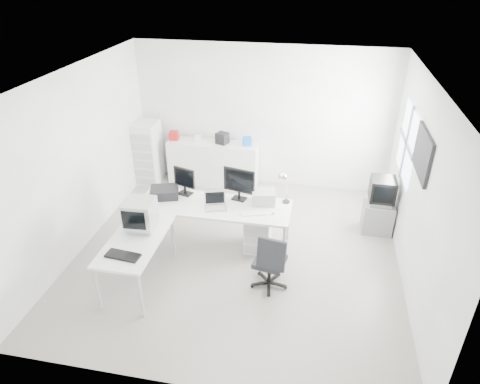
% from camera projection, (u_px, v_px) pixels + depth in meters
% --- Properties ---
extents(floor, '(5.00, 5.00, 0.01)m').
position_uv_depth(floor, '(238.00, 252.00, 6.87)').
color(floor, beige).
rests_on(floor, ground).
extents(ceiling, '(5.00, 5.00, 0.01)m').
position_uv_depth(ceiling, '(237.00, 78.00, 5.51)').
color(ceiling, white).
rests_on(ceiling, back_wall).
extents(back_wall, '(5.00, 0.02, 2.80)m').
position_uv_depth(back_wall, '(263.00, 118.00, 8.33)').
color(back_wall, white).
rests_on(back_wall, floor).
extents(left_wall, '(0.02, 5.00, 2.80)m').
position_uv_depth(left_wall, '(79.00, 161.00, 6.61)').
color(left_wall, white).
rests_on(left_wall, floor).
extents(right_wall, '(0.02, 5.00, 2.80)m').
position_uv_depth(right_wall, '(419.00, 191.00, 5.77)').
color(right_wall, white).
rests_on(right_wall, floor).
extents(window, '(0.02, 1.20, 1.10)m').
position_uv_depth(window, '(407.00, 143.00, 6.71)').
color(window, white).
rests_on(window, right_wall).
extents(wall_picture, '(0.04, 0.90, 0.60)m').
position_uv_depth(wall_picture, '(423.00, 153.00, 5.62)').
color(wall_picture, black).
rests_on(wall_picture, right_wall).
extents(main_desk, '(2.40, 0.80, 0.75)m').
position_uv_depth(main_desk, '(215.00, 225.00, 6.89)').
color(main_desk, silver).
rests_on(main_desk, floor).
extents(side_desk, '(0.70, 1.40, 0.75)m').
position_uv_depth(side_desk, '(138.00, 260.00, 6.09)').
color(side_desk, silver).
rests_on(side_desk, floor).
extents(drawer_pedestal, '(0.40, 0.50, 0.60)m').
position_uv_depth(drawer_pedestal, '(258.00, 232.00, 6.85)').
color(drawer_pedestal, silver).
rests_on(drawer_pedestal, floor).
extents(inkjet_printer, '(0.52, 0.46, 0.16)m').
position_uv_depth(inkjet_printer, '(165.00, 192.00, 6.90)').
color(inkjet_printer, black).
rests_on(inkjet_printer, main_desk).
extents(lcd_monitor_small, '(0.43, 0.33, 0.48)m').
position_uv_depth(lcd_monitor_small, '(185.00, 181.00, 6.90)').
color(lcd_monitor_small, black).
rests_on(lcd_monitor_small, main_desk).
extents(lcd_monitor_large, '(0.55, 0.32, 0.54)m').
position_uv_depth(lcd_monitor_large, '(239.00, 184.00, 6.73)').
color(lcd_monitor_large, black).
rests_on(lcd_monitor_large, main_desk).
extents(laptop, '(0.37, 0.37, 0.19)m').
position_uv_depth(laptop, '(216.00, 203.00, 6.57)').
color(laptop, '#B7B7BA').
rests_on(laptop, main_desk).
extents(white_keyboard, '(0.39, 0.22, 0.02)m').
position_uv_depth(white_keyboard, '(253.00, 214.00, 6.47)').
color(white_keyboard, silver).
rests_on(white_keyboard, main_desk).
extents(white_mouse, '(0.06, 0.06, 0.06)m').
position_uv_depth(white_mouse, '(274.00, 213.00, 6.45)').
color(white_mouse, silver).
rests_on(white_mouse, main_desk).
extents(laser_printer, '(0.40, 0.36, 0.21)m').
position_uv_depth(laser_printer, '(264.00, 197.00, 6.72)').
color(laser_printer, '#AAAAAA').
rests_on(laser_printer, main_desk).
extents(desk_lamp, '(0.18, 0.18, 0.50)m').
position_uv_depth(desk_lamp, '(287.00, 188.00, 6.66)').
color(desk_lamp, silver).
rests_on(desk_lamp, main_desk).
extents(crt_monitor, '(0.44, 0.44, 0.48)m').
position_uv_depth(crt_monitor, '(140.00, 215.00, 6.01)').
color(crt_monitor, '#B7B7BA').
rests_on(crt_monitor, side_desk).
extents(black_keyboard, '(0.47, 0.23, 0.03)m').
position_uv_depth(black_keyboard, '(123.00, 256.00, 5.56)').
color(black_keyboard, black).
rests_on(black_keyboard, side_desk).
extents(office_chair, '(0.63, 0.63, 0.93)m').
position_uv_depth(office_chair, '(270.00, 259.00, 5.98)').
color(office_chair, '#27292C').
rests_on(office_chair, floor).
extents(tv_cabinet, '(0.50, 0.41, 0.54)m').
position_uv_depth(tv_cabinet, '(377.00, 217.00, 7.29)').
color(tv_cabinet, gray).
rests_on(tv_cabinet, floor).
extents(crt_tv, '(0.50, 0.48, 0.45)m').
position_uv_depth(crt_tv, '(382.00, 192.00, 7.04)').
color(crt_tv, black).
rests_on(crt_tv, tv_cabinet).
extents(sideboard, '(1.82, 0.45, 0.91)m').
position_uv_depth(sideboard, '(213.00, 163.00, 8.73)').
color(sideboard, silver).
rests_on(sideboard, floor).
extents(clutter_box_a, '(0.19, 0.17, 0.17)m').
position_uv_depth(clutter_box_a, '(174.00, 136.00, 8.60)').
color(clutter_box_a, '#B01A19').
rests_on(clutter_box_a, sideboard).
extents(clutter_box_b, '(0.13, 0.11, 0.13)m').
position_uv_depth(clutter_box_b, '(198.00, 138.00, 8.53)').
color(clutter_box_b, silver).
rests_on(clutter_box_b, sideboard).
extents(clutter_box_c, '(0.27, 0.26, 0.22)m').
position_uv_depth(clutter_box_c, '(222.00, 138.00, 8.42)').
color(clutter_box_c, black).
rests_on(clutter_box_c, sideboard).
extents(clutter_box_d, '(0.20, 0.19, 0.16)m').
position_uv_depth(clutter_box_d, '(247.00, 141.00, 8.35)').
color(clutter_box_d, blue).
rests_on(clutter_box_d, sideboard).
extents(clutter_bottle, '(0.07, 0.07, 0.22)m').
position_uv_depth(clutter_bottle, '(160.00, 133.00, 8.67)').
color(clutter_bottle, silver).
rests_on(clutter_bottle, sideboard).
extents(filing_cabinet, '(0.45, 0.54, 1.29)m').
position_uv_depth(filing_cabinet, '(148.00, 153.00, 8.72)').
color(filing_cabinet, silver).
rests_on(filing_cabinet, floor).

